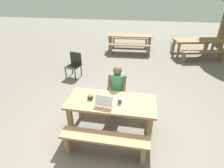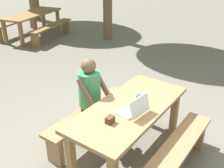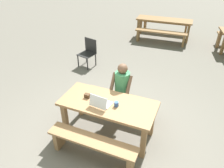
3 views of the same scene
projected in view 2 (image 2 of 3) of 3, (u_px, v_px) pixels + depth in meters
name	position (u px, v px, depth m)	size (l,w,h in m)	color
ground_plane	(128.00, 154.00, 3.68)	(30.00, 30.00, 0.00)	slate
picnic_table_front	(129.00, 114.00, 3.40)	(1.77, 0.79, 0.76)	#9E754C
bench_near	(176.00, 154.00, 3.19)	(1.59, 0.30, 0.46)	#9E754C
bench_far	(90.00, 117.00, 3.88)	(1.59, 0.30, 0.46)	#9E754C
laptop	(134.00, 109.00, 3.19)	(0.37, 0.31, 0.23)	white
small_pouch	(110.00, 120.00, 3.01)	(0.10, 0.07, 0.08)	#4C331E
coffee_mug	(139.00, 98.00, 3.44)	(0.08, 0.08, 0.09)	#335693
person_seated	(92.00, 94.00, 3.70)	(0.42, 0.41, 1.24)	#333847
picnic_table_mid	(32.00, 16.00, 8.32)	(2.19, 1.22, 0.75)	olive
bench_mid_south	(51.00, 28.00, 8.22)	(1.88, 0.69, 0.45)	olive
bench_mid_north	(17.00, 24.00, 8.69)	(1.88, 0.69, 0.45)	olive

